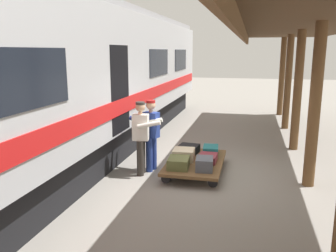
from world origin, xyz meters
name	(u,v)px	position (x,y,z in m)	size (l,w,h in m)	color
ground_plane	(212,177)	(0.00, 0.00, 0.00)	(60.00, 60.00, 0.00)	gray
platform_canopy	(318,28)	(-2.00, 0.00, 3.25)	(3.20, 18.24, 3.56)	brown
train_car	(61,83)	(3.66, 0.00, 2.06)	(3.02, 20.09, 4.00)	#B7BABF
luggage_cart	(196,162)	(0.43, -0.28, 0.23)	(1.28, 2.17, 0.28)	brown
suitcase_olive_duffel	(179,163)	(0.71, 0.31, 0.39)	(0.45, 0.56, 0.23)	brown
suitcase_slate_roller	(204,164)	(0.14, 0.31, 0.41)	(0.37, 0.50, 0.27)	#4C515B
suitcase_cream_canvas	(184,155)	(0.71, -0.28, 0.41)	(0.49, 0.50, 0.26)	beige
suitcase_teal_softside	(211,150)	(0.14, -0.88, 0.38)	(0.37, 0.51, 0.22)	#1E666B
suitcase_burgundy_valise	(208,158)	(0.14, -0.28, 0.36)	(0.41, 0.55, 0.17)	maroon
suitcase_black_hardshell	(188,149)	(0.71, -0.88, 0.37)	(0.49, 0.57, 0.20)	black
porter_in_overalls	(150,133)	(1.50, -0.16, 0.93)	(0.72, 0.54, 1.70)	navy
porter_by_door	(142,136)	(1.61, 0.16, 0.93)	(0.70, 0.48, 1.70)	#332D28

